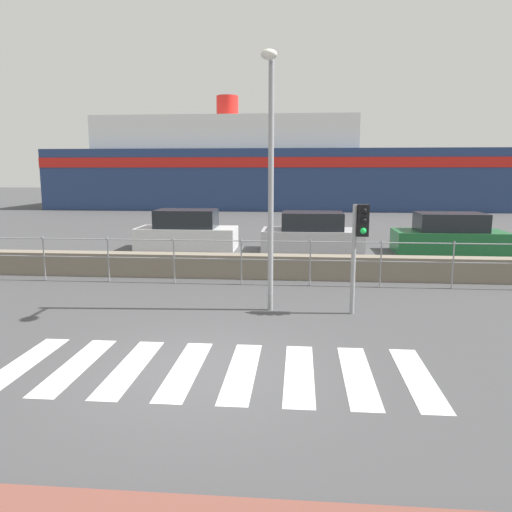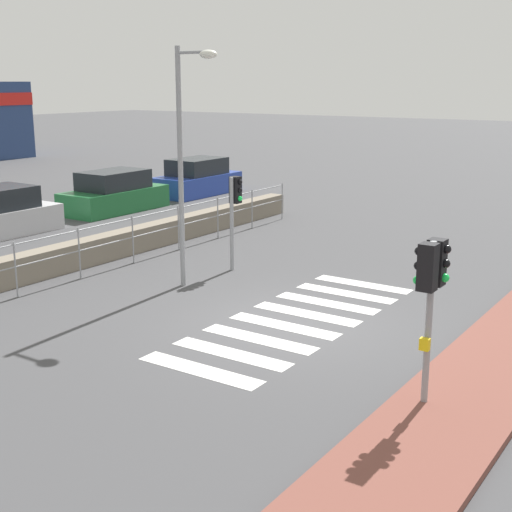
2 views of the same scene
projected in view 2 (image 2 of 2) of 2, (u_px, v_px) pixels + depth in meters
The scene contains 10 objects.
ground_plane at pixel (289, 323), 14.35m from camera, with size 160.00×160.00×0.00m, color #424244.
sidewalk_brick at pixel (495, 364), 12.11m from camera, with size 24.00×1.80×0.12m.
crosswalk at pixel (296, 320), 14.55m from camera, with size 6.75×2.40×0.01m.
seawall at pixel (56, 260), 18.00m from camera, with size 20.95×0.55×0.69m.
harbor_fence at pixel (79, 246), 17.41m from camera, with size 18.89×0.04×1.28m.
traffic_light_near at pixel (431, 280), 10.13m from camera, with size 0.58×0.41×2.55m.
traffic_light_far at pixel (235, 202), 18.07m from camera, with size 0.34×0.32×2.41m.
streetlamp at pixel (187, 140), 16.08m from camera, with size 0.32×1.12×5.51m.
parked_car_green at pixel (114, 194), 26.63m from camera, with size 4.13×1.84×1.52m.
parked_car_blue at pixel (197, 179), 30.65m from camera, with size 4.06×1.87×1.55m.
Camera 2 is at (-11.67, -7.04, 4.73)m, focal length 50.00 mm.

